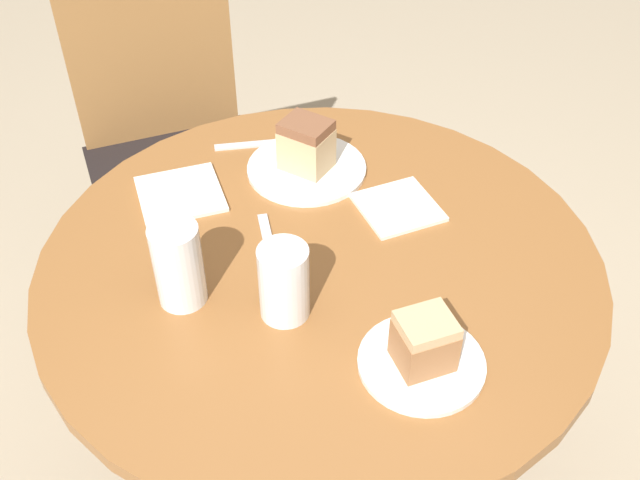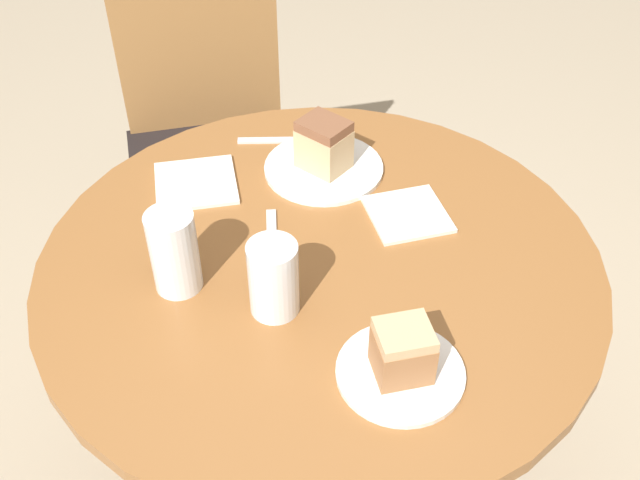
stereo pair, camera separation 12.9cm
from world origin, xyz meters
The scene contains 12 objects.
table centered at (0.00, 0.00, 0.57)m, with size 0.99×0.99×0.77m.
chair centered at (-0.12, 0.83, 0.50)m, with size 0.47×0.41×0.95m.
plate_near centered at (0.07, 0.25, 0.77)m, with size 0.24×0.24×0.01m.
plate_far centered at (0.06, -0.28, 0.77)m, with size 0.19×0.19×0.01m.
cake_slice_near centered at (0.07, 0.25, 0.83)m, with size 0.12×0.12×0.10m.
cake_slice_far centered at (0.06, -0.28, 0.82)m, with size 0.08×0.07×0.09m.
glass_lemonade centered at (-0.10, -0.10, 0.83)m, with size 0.08×0.08×0.13m.
glass_water centered at (-0.25, -0.01, 0.83)m, with size 0.08×0.08×0.15m.
napkin_stack centered at (-0.19, 0.26, 0.77)m, with size 0.16×0.16×0.01m.
fork centered at (-0.01, 0.37, 0.77)m, with size 0.16×0.05×0.00m.
spoon centered at (-0.07, 0.08, 0.77)m, with size 0.04×0.13×0.00m.
napkin_side centered at (0.19, 0.07, 0.77)m, with size 0.15×0.15×0.01m.
Camera 1 is at (-0.34, -0.90, 1.66)m, focal length 42.00 mm.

